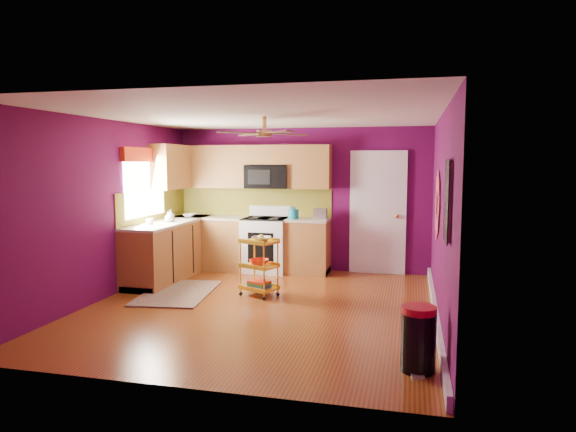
# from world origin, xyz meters

# --- Properties ---
(ground) EXTENTS (5.00, 5.00, 0.00)m
(ground) POSITION_xyz_m (0.00, 0.00, 0.00)
(ground) COLOR #682E10
(ground) RESTS_ON ground
(room_envelope) EXTENTS (4.54, 5.04, 2.52)m
(room_envelope) POSITION_xyz_m (0.03, 0.00, 1.63)
(room_envelope) COLOR #540943
(room_envelope) RESTS_ON ground
(lower_cabinets) EXTENTS (2.81, 2.31, 0.94)m
(lower_cabinets) POSITION_xyz_m (-1.35, 1.82, 0.43)
(lower_cabinets) COLOR brown
(lower_cabinets) RESTS_ON ground
(electric_range) EXTENTS (0.76, 0.66, 1.13)m
(electric_range) POSITION_xyz_m (-0.55, 2.17, 0.48)
(electric_range) COLOR white
(electric_range) RESTS_ON ground
(upper_cabinetry) EXTENTS (2.80, 2.30, 1.26)m
(upper_cabinetry) POSITION_xyz_m (-1.24, 2.17, 1.80)
(upper_cabinetry) COLOR brown
(upper_cabinetry) RESTS_ON ground
(left_window) EXTENTS (0.08, 1.35, 1.08)m
(left_window) POSITION_xyz_m (-2.22, 1.05, 1.74)
(left_window) COLOR white
(left_window) RESTS_ON ground
(panel_door) EXTENTS (0.95, 0.11, 2.15)m
(panel_door) POSITION_xyz_m (1.35, 2.47, 1.02)
(panel_door) COLOR white
(panel_door) RESTS_ON ground
(right_wall_art) EXTENTS (0.04, 2.74, 1.04)m
(right_wall_art) POSITION_xyz_m (2.23, -0.34, 1.44)
(right_wall_art) COLOR black
(right_wall_art) RESTS_ON ground
(ceiling_fan) EXTENTS (1.01, 1.01, 0.26)m
(ceiling_fan) POSITION_xyz_m (0.00, 0.20, 2.29)
(ceiling_fan) COLOR #BF8C3F
(ceiling_fan) RESTS_ON ground
(shag_rug) EXTENTS (1.12, 1.63, 0.02)m
(shag_rug) POSITION_xyz_m (-1.38, 0.38, 0.01)
(shag_rug) COLOR black
(shag_rug) RESTS_ON ground
(rolling_cart) EXTENTS (0.60, 0.53, 0.89)m
(rolling_cart) POSITION_xyz_m (-0.18, 0.54, 0.46)
(rolling_cart) COLOR yellow
(rolling_cart) RESTS_ON ground
(trash_can) EXTENTS (0.40, 0.40, 0.60)m
(trash_can) POSITION_xyz_m (1.99, -1.67, 0.30)
(trash_can) COLOR black
(trash_can) RESTS_ON ground
(teal_kettle) EXTENTS (0.18, 0.18, 0.21)m
(teal_kettle) POSITION_xyz_m (-0.06, 2.15, 1.02)
(teal_kettle) COLOR teal
(teal_kettle) RESTS_ON lower_cabinets
(toaster) EXTENTS (0.22, 0.15, 0.18)m
(toaster) POSITION_xyz_m (0.40, 2.23, 1.03)
(toaster) COLOR beige
(toaster) RESTS_ON lower_cabinets
(soap_bottle_a) EXTENTS (0.09, 0.09, 0.19)m
(soap_bottle_a) POSITION_xyz_m (-1.91, 1.29, 1.03)
(soap_bottle_a) COLOR #EA3F72
(soap_bottle_a) RESTS_ON lower_cabinets
(soap_bottle_b) EXTENTS (0.14, 0.14, 0.18)m
(soap_bottle_b) POSITION_xyz_m (-1.90, 1.21, 1.03)
(soap_bottle_b) COLOR white
(soap_bottle_b) RESTS_ON lower_cabinets
(counter_dish) EXTENTS (0.23, 0.23, 0.06)m
(counter_dish) POSITION_xyz_m (-1.91, 2.01, 0.97)
(counter_dish) COLOR white
(counter_dish) RESTS_ON lower_cabinets
(counter_cup) EXTENTS (0.12, 0.12, 0.09)m
(counter_cup) POSITION_xyz_m (-2.05, 0.86, 0.99)
(counter_cup) COLOR white
(counter_cup) RESTS_ON lower_cabinets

